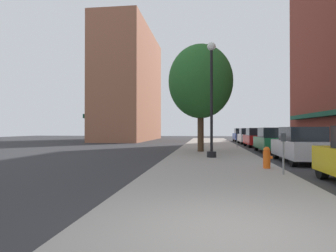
{
  "coord_description": "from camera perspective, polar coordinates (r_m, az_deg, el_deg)",
  "views": [
    {
      "loc": [
        -0.37,
        -4.29,
        1.56
      ],
      "look_at": [
        -3.86,
        23.05,
        1.85
      ],
      "focal_mm": 32.0,
      "sensor_mm": 36.0,
      "label": 1
    }
  ],
  "objects": [
    {
      "name": "car_white",
      "position": [
        32.81,
        14.94,
        -1.89
      ],
      "size": [
        1.8,
        4.3,
        1.66
      ],
      "rotation": [
        0.0,
        0.0,
        0.03
      ],
      "color": "black",
      "rests_on": "ground"
    },
    {
      "name": "car_red",
      "position": [
        27.27,
        16.51,
        -2.15
      ],
      "size": [
        1.8,
        4.3,
        1.66
      ],
      "rotation": [
        0.0,
        0.0,
        0.01
      ],
      "color": "black",
      "rests_on": "ground"
    },
    {
      "name": "fire_hydrant",
      "position": [
        11.62,
        18.3,
        -5.7
      ],
      "size": [
        0.33,
        0.26,
        0.79
      ],
      "color": "#E05614",
      "rests_on": "sidewalk_slab"
    },
    {
      "name": "ground_plane",
      "position": [
        22.77,
        18.38,
        -4.49
      ],
      "size": [
        90.0,
        90.0,
        0.0
      ],
      "primitive_type": "plane",
      "color": "#2D2D30"
    },
    {
      "name": "car_blue",
      "position": [
        38.68,
        13.77,
        -1.69
      ],
      "size": [
        1.8,
        4.3,
        1.66
      ],
      "rotation": [
        0.0,
        0.0,
        -0.0
      ],
      "color": "black",
      "rests_on": "ground"
    },
    {
      "name": "car_silver",
      "position": [
        15.2,
        24.03,
        -3.38
      ],
      "size": [
        1.8,
        4.3,
        1.66
      ],
      "rotation": [
        0.0,
        0.0,
        -0.02
      ],
      "color": "black",
      "rests_on": "ground"
    },
    {
      "name": "parking_meter_near",
      "position": [
        24.3,
        13.0,
        -2.02
      ],
      "size": [
        0.14,
        0.09,
        1.31
      ],
      "color": "slate",
      "rests_on": "sidewalk_slab"
    },
    {
      "name": "parking_meter_far",
      "position": [
        10.16,
        21.12,
        -4.01
      ],
      "size": [
        0.14,
        0.09,
        1.31
      ],
      "color": "slate",
      "rests_on": "sidewalk_slab"
    },
    {
      "name": "tree_near",
      "position": [
        19.63,
        6.22,
        8.4
      ],
      "size": [
        4.15,
        4.15,
        6.91
      ],
      "color": "#422D1E",
      "rests_on": "sidewalk_slab"
    },
    {
      "name": "sidewalk_slab",
      "position": [
        23.35,
        8.2,
        -4.27
      ],
      "size": [
        4.8,
        50.0,
        0.12
      ],
      "primitive_type": "cube",
      "color": "gray",
      "rests_on": "ground"
    },
    {
      "name": "lamppost",
      "position": [
        15.52,
        8.28,
        5.48
      ],
      "size": [
        0.48,
        0.48,
        5.9
      ],
      "color": "black",
      "rests_on": "sidewalk_slab"
    },
    {
      "name": "car_green",
      "position": [
        21.15,
        19.22,
        -2.6
      ],
      "size": [
        1.8,
        4.3,
        1.66
      ],
      "rotation": [
        0.0,
        0.0,
        -0.04
      ],
      "color": "black",
      "rests_on": "ground"
    },
    {
      "name": "building_far_background",
      "position": [
        43.07,
        -7.17,
        7.52
      ],
      "size": [
        6.8,
        18.0,
        15.32
      ],
      "color": "#9E6047",
      "rests_on": "ground"
    }
  ]
}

